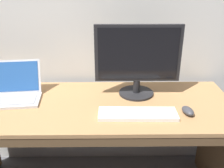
{
  "coord_description": "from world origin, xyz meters",
  "views": [
    {
      "loc": [
        0.1,
        -1.49,
        1.58
      ],
      "look_at": [
        0.12,
        0.0,
        0.92
      ],
      "focal_mm": 40.92,
      "sensor_mm": 36.0,
      "label": 1
    }
  ],
  "objects_px": {
    "laptop_silver": "(17,93)",
    "external_monitor": "(138,60)",
    "wired_keyboard": "(138,114)",
    "computer_mouse": "(188,111)"
  },
  "relations": [
    {
      "from": "laptop_silver",
      "to": "external_monitor",
      "type": "xyz_separation_m",
      "value": [
        0.82,
        0.06,
        0.21
      ]
    },
    {
      "from": "laptop_silver",
      "to": "external_monitor",
      "type": "height_order",
      "value": "external_monitor"
    },
    {
      "from": "wired_keyboard",
      "to": "computer_mouse",
      "type": "xyz_separation_m",
      "value": [
        0.31,
        0.02,
        0.01
      ]
    },
    {
      "from": "wired_keyboard",
      "to": "external_monitor",
      "type": "bearing_deg",
      "value": 85.95
    },
    {
      "from": "external_monitor",
      "to": "computer_mouse",
      "type": "distance_m",
      "value": 0.46
    },
    {
      "from": "wired_keyboard",
      "to": "computer_mouse",
      "type": "distance_m",
      "value": 0.31
    },
    {
      "from": "external_monitor",
      "to": "wired_keyboard",
      "type": "distance_m",
      "value": 0.38
    },
    {
      "from": "laptop_silver",
      "to": "external_monitor",
      "type": "bearing_deg",
      "value": 4.34
    },
    {
      "from": "external_monitor",
      "to": "wired_keyboard",
      "type": "relative_size",
      "value": 1.21
    },
    {
      "from": "laptop_silver",
      "to": "computer_mouse",
      "type": "xyz_separation_m",
      "value": [
        1.11,
        -0.21,
        -0.03
      ]
    }
  ]
}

